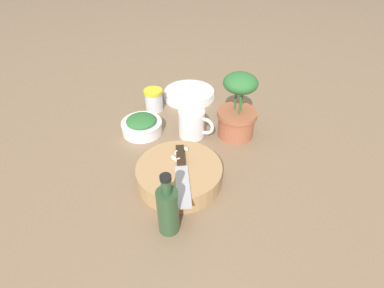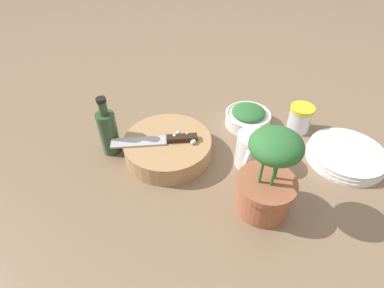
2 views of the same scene
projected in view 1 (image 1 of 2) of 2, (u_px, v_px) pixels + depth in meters
name	position (u px, v px, depth m)	size (l,w,h in m)	color
ground_plane	(194.00, 153.00, 0.91)	(5.00, 5.00, 0.00)	#7F664C
cutting_board	(179.00, 174.00, 0.80)	(0.23, 0.23, 0.05)	tan
chef_knife	(182.00, 170.00, 0.76)	(0.21, 0.10, 0.01)	black
garlic_cloves	(178.00, 156.00, 0.81)	(0.05, 0.06, 0.01)	#F4DBD2
herb_bowl	(142.00, 125.00, 0.98)	(0.13, 0.13, 0.06)	white
spice_jar	(154.00, 100.00, 1.09)	(0.07, 0.07, 0.08)	silver
coffee_mug	(192.00, 123.00, 0.96)	(0.10, 0.10, 0.09)	white
plate_stack	(189.00, 94.00, 1.17)	(0.20, 0.20, 0.03)	white
oil_bottle	(168.00, 209.00, 0.65)	(0.05, 0.05, 0.17)	#2D4C2D
potted_herb	(238.00, 111.00, 0.93)	(0.13, 0.13, 0.21)	#A35B3D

